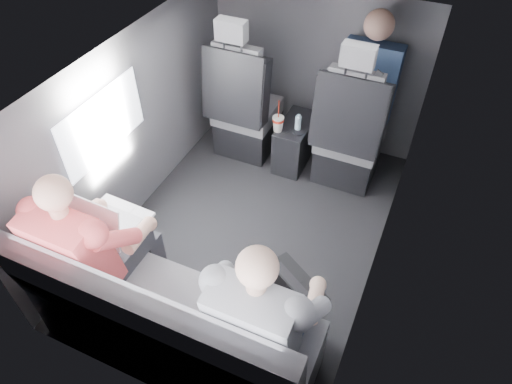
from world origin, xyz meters
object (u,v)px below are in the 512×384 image
at_px(water_bottle, 298,123).
at_px(center_console, 295,142).
at_px(front_seat_right, 349,139).
at_px(passenger_rear_right, 266,314).
at_px(front_seat_left, 244,113).
at_px(rear_bench, 172,325).
at_px(passenger_front_right, 368,83).
at_px(soda_cup, 278,123).
at_px(passenger_rear_left, 95,247).
at_px(laptop_white, 108,219).
at_px(laptop_black, 285,291).

bearing_deg(water_bottle, center_console, 116.54).
bearing_deg(front_seat_right, passenger_rear_right, -87.89).
xyz_separation_m(front_seat_right, water_bottle, (-0.41, -0.04, 0.06)).
bearing_deg(front_seat_left, front_seat_right, 0.00).
bearing_deg(rear_bench, passenger_front_right, 77.58).
distance_m(center_console, passenger_rear_right, 1.96).
relative_size(rear_bench, passenger_rear_right, 1.31).
relative_size(front_seat_left, passenger_front_right, 1.41).
height_order(soda_cup, passenger_rear_left, passenger_rear_left).
distance_m(soda_cup, water_bottle, 0.16).
bearing_deg(front_seat_right, passenger_rear_left, -117.75).
xyz_separation_m(center_console, soda_cup, (-0.10, -0.16, 0.27)).
relative_size(laptop_white, passenger_front_right, 0.42).
xyz_separation_m(center_console, passenger_rear_left, (-0.50, -1.85, 0.43)).
distance_m(center_console, laptop_white, 1.80).
bearing_deg(water_bottle, passenger_rear_left, -107.08).
height_order(front_seat_right, rear_bench, front_seat_right).
xyz_separation_m(rear_bench, passenger_front_right, (0.48, 2.16, 0.45)).
bearing_deg(water_bottle, passenger_rear_right, -74.92).
xyz_separation_m(passenger_rear_left, passenger_rear_right, (1.02, 0.00, -0.00)).
xyz_separation_m(front_seat_right, passenger_rear_right, (0.07, -1.81, 0.23)).
height_order(front_seat_left, center_console, front_seat_left).
relative_size(rear_bench, laptop_black, 3.24).
height_order(passenger_rear_right, passenger_front_right, passenger_front_right).
relative_size(passenger_rear_left, passenger_front_right, 1.35).
bearing_deg(soda_cup, passenger_rear_right, -69.95).
xyz_separation_m(passenger_rear_left, passenger_front_right, (0.98, 2.06, 0.13)).
height_order(rear_bench, soda_cup, rear_bench).
bearing_deg(passenger_rear_left, laptop_white, 105.62).
bearing_deg(water_bottle, front_seat_left, 175.00).
relative_size(front_seat_left, laptop_black, 2.56).
height_order(front_seat_right, laptop_black, front_seat_right).
relative_size(laptop_white, laptop_black, 0.77).
xyz_separation_m(front_seat_right, passenger_front_right, (0.03, 0.26, 0.36)).
bearing_deg(passenger_front_right, rear_bench, -102.42).
relative_size(front_seat_left, passenger_rear_right, 1.04).
distance_m(front_seat_left, laptop_black, 1.94).
relative_size(front_seat_left, water_bottle, 8.88).
bearing_deg(passenger_rear_left, soda_cup, 76.67).
bearing_deg(center_console, soda_cup, -122.55).
bearing_deg(passenger_rear_right, center_console, 105.63).
height_order(laptop_white, passenger_front_right, passenger_front_right).
height_order(rear_bench, laptop_white, rear_bench).
height_order(laptop_black, passenger_rear_right, passenger_rear_right).
bearing_deg(passenger_front_right, laptop_black, -87.72).
xyz_separation_m(front_seat_left, passenger_rear_right, (0.97, -1.81, 0.23)).
distance_m(laptop_white, laptop_black, 1.11).
xyz_separation_m(center_console, rear_bench, (-0.00, -1.94, 0.11)).
height_order(passenger_rear_left, passenger_front_right, passenger_front_right).
bearing_deg(front_seat_right, passenger_front_right, 84.36).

